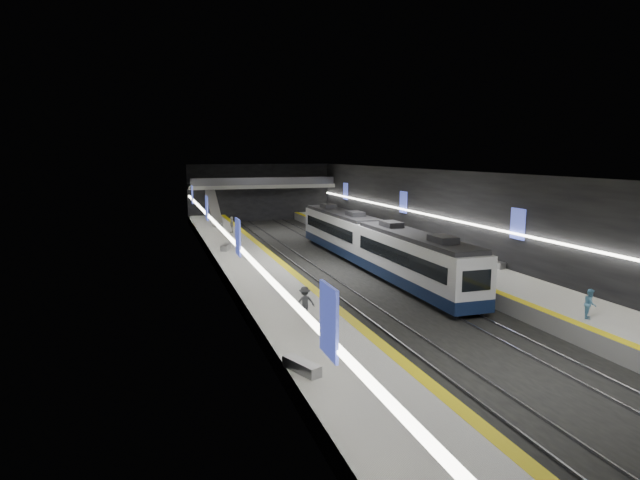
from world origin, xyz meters
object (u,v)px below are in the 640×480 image
object	(u,v)px
escalator	(214,208)
passenger_right_b	(590,304)
train	(372,242)
bench_right_far	(441,247)
passenger_right_a	(422,242)
bench_left_far	(226,247)
passenger_left_b	(305,302)
bench_right_near	(494,264)
bench_left_near	(302,367)
passenger_left_a	(232,225)

from	to	relation	value
escalator	passenger_right_b	bearing A→B (deg)	-72.50
train	bench_right_far	size ratio (longest dim) A/B	16.41
bench_right_far	passenger_right_a	world-z (taller)	passenger_right_a
bench_left_far	passenger_right_b	distance (m)	29.89
train	bench_left_far	world-z (taller)	train
train	passenger_left_b	xyz separation A→B (m)	(-9.95, -14.57, -0.38)
bench_right_near	bench_right_far	bearing A→B (deg)	83.48
bench_right_far	passenger_right_a	size ratio (longest dim) A/B	1.07
bench_left_near	passenger_right_b	xyz separation A→B (m)	(15.99, 2.09, 0.55)
bench_left_near	bench_right_far	bearing A→B (deg)	26.65
bench_right_near	passenger_right_a	bearing A→B (deg)	100.25
passenger_right_b	passenger_left_a	bearing A→B (deg)	66.49
bench_right_near	bench_right_far	size ratio (longest dim) A/B	1.10
train	escalator	distance (m)	27.12
passenger_right_b	bench_left_near	bearing A→B (deg)	143.88
passenger_right_a	passenger_left_a	bearing A→B (deg)	44.52
train	bench_left_far	distance (m)	12.99
bench_left_near	passenger_left_b	distance (m)	7.03
bench_left_near	train	bearing A→B (deg)	37.94
train	bench_left_near	xyz separation A→B (m)	(-12.00, -21.26, -0.97)
bench_right_far	train	bearing A→B (deg)	178.67
passenger_left_b	escalator	bearing A→B (deg)	-88.24
bench_left_far	passenger_right_a	world-z (taller)	passenger_right_a
passenger_right_a	passenger_left_a	distance (m)	21.49
passenger_left_b	passenger_right_b	bearing A→B (deg)	163.39
passenger_right_a	bench_right_far	bearing A→B (deg)	-73.55
escalator	passenger_left_a	size ratio (longest dim) A/B	4.56
bench_right_far	passenger_right_b	size ratio (longest dim) A/B	1.18
escalator	passenger_left_a	xyz separation A→B (m)	(0.90, -8.51, -1.02)
bench_left_near	passenger_right_b	distance (m)	16.13
bench_right_near	passenger_right_b	world-z (taller)	passenger_right_b
bench_right_near	bench_right_far	world-z (taller)	bench_right_near
escalator	bench_right_near	distance (m)	36.32
passenger_left_a	passenger_right_a	bearing A→B (deg)	39.67
escalator	passenger_right_a	world-z (taller)	escalator
bench_left_near	passenger_left_b	size ratio (longest dim) A/B	1.14
bench_right_far	passenger_right_b	world-z (taller)	passenger_right_b
bench_left_near	passenger_left_a	world-z (taller)	passenger_left_a
train	escalator	xyz separation A→B (m)	(-10.00, 25.20, 0.70)
passenger_left_b	passenger_left_a	bearing A→B (deg)	-89.87
escalator	passenger_left_a	bearing A→B (deg)	-83.95
train	passenger_right_a	bearing A→B (deg)	3.88
bench_left_far	passenger_right_a	size ratio (longest dim) A/B	1.20
bench_right_far	passenger_right_b	xyz separation A→B (m)	(-3.01, -19.97, 0.55)
bench_left_near	passenger_right_b	world-z (taller)	passenger_right_b
bench_left_far	passenger_right_b	xyz separation A→B (m)	(15.14, -25.77, 0.52)
train	passenger_right_b	size ratio (longest dim) A/B	19.38
train	passenger_right_a	size ratio (longest dim) A/B	17.56
escalator	bench_left_far	bearing A→B (deg)	-93.53
train	escalator	bearing A→B (deg)	111.64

